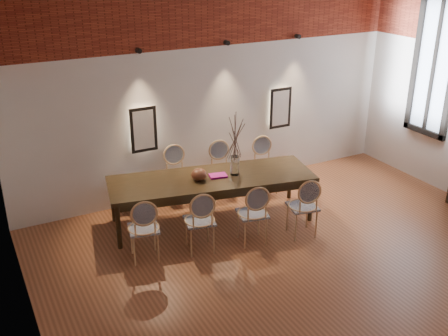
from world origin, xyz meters
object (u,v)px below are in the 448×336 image
vase (235,165)px  chair_near_a (144,228)px  chair_far_c (222,172)px  chair_near_d (302,206)px  bowl (199,174)px  chair_near_b (199,220)px  chair_far_b (177,177)px  chair_near_c (252,213)px  chair_far_a (130,182)px  dining_table (212,199)px  chair_far_d (265,167)px  book (218,176)px

vase → chair_near_a: bearing=-164.6°
chair_far_c → vase: bearing=88.3°
chair_near_d → bowl: size_ratio=3.92×
chair_near_b → chair_far_b: (0.31, 1.53, 0.00)m
chair_near_a → chair_near_c: 1.56m
chair_far_a → chair_far_b: (0.76, -0.16, 0.00)m
chair_near_c → chair_far_b: bearing=116.5°
dining_table → chair_far_c: bearing=63.5°
chair_near_a → bowl: bearing=37.3°
chair_near_b → chair_near_c: size_ratio=1.00×
chair_near_c → chair_far_c: (0.31, 1.53, 0.00)m
chair_far_a → chair_far_d: size_ratio=1.00×
chair_near_a → chair_near_c: size_ratio=1.00×
bowl → book: (0.31, -0.02, -0.07)m
chair_near_d → bowl: bearing=152.1°
chair_near_d → vase: vase is taller
chair_near_d → chair_far_c: same height
book → vase: bearing=-9.5°
chair_far_b → chair_near_c: bearing=116.5°
chair_near_d → chair_far_b: same height
dining_table → chair_far_b: bearing=116.5°
chair_near_a → chair_near_d: 2.34m
chair_near_a → chair_near_b: (0.76, -0.16, 0.00)m
dining_table → vase: 0.64m
chair_near_a → chair_near_c: bearing=0.0°
bowl → chair_near_c: bearing=-62.2°
chair_far_b → book: 0.97m
chair_far_a → chair_far_c: size_ratio=1.00×
chair_near_b → chair_near_d: size_ratio=1.00×
dining_table → chair_near_a: chair_near_a is taller
chair_far_b → bowl: 0.93m
chair_far_d → bowl: bearing=31.1°
book → dining_table: bearing=162.7°
dining_table → vase: vase is taller
chair_far_d → chair_near_d: bearing=90.0°
dining_table → vase: (0.36, -0.07, 0.53)m
chair_near_a → vase: 1.78m
chair_far_a → chair_far_c: 1.56m
chair_far_d → book: (-1.21, -0.56, 0.30)m
chair_far_a → vase: size_ratio=3.13×
chair_far_c → vase: size_ratio=3.13×
chair_far_a → vase: (1.35, -1.07, 0.43)m
chair_near_a → chair_far_b: (1.08, 1.37, 0.00)m
dining_table → chair_near_d: (0.99, -1.00, 0.09)m
bowl → chair_near_a: bearing=-154.3°
chair_near_d → chair_far_d: bearing=90.0°
vase → book: vase is taller
chair_near_d → chair_far_b: bearing=135.0°
vase → bowl: bearing=173.4°
chair_near_c → chair_near_d: size_ratio=1.00×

